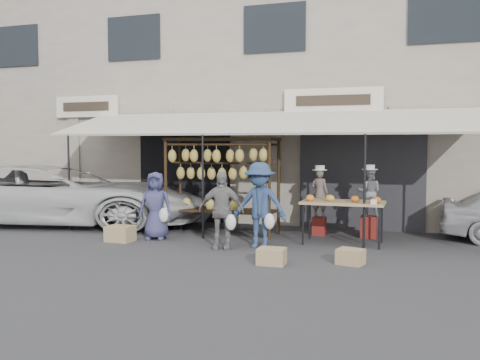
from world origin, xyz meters
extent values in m
plane|color=#2D2D30|center=(0.00, 0.00, 0.00)|extent=(90.00, 90.00, 0.00)
cube|color=#AA9C8C|center=(0.00, 6.50, 3.50)|extent=(24.00, 6.00, 7.00)
cube|color=#232328|center=(2.20, 3.46, 1.25)|extent=(3.00, 0.10, 2.50)
cube|color=black|center=(-2.50, 3.46, 1.25)|extent=(2.60, 0.10, 2.50)
cube|color=silver|center=(1.50, 3.40, 3.15)|extent=(2.40, 0.10, 0.60)
cube|color=silver|center=(-5.50, 3.40, 3.15)|extent=(2.00, 0.10, 0.60)
cube|color=beige|center=(0.00, 2.30, 2.60)|extent=(10.00, 2.34, 0.63)
cylinder|color=black|center=(-4.50, 1.15, 1.15)|extent=(0.05, 0.05, 2.30)
cylinder|color=black|center=(-1.00, 1.15, 1.15)|extent=(0.05, 0.05, 2.30)
cylinder|color=black|center=(2.50, 1.15, 1.15)|extent=(0.05, 0.05, 2.30)
cylinder|color=black|center=(-2.06, 1.45, 1.10)|extent=(0.07, 0.07, 2.20)
cylinder|color=black|center=(0.44, 1.45, 1.10)|extent=(0.07, 0.07, 2.20)
cylinder|color=black|center=(-2.06, 2.25, 1.10)|extent=(0.07, 0.07, 2.20)
cylinder|color=black|center=(0.44, 2.25, 1.10)|extent=(0.07, 0.07, 2.20)
cube|color=black|center=(-0.81, 1.85, 2.20)|extent=(2.60, 0.90, 0.07)
cylinder|color=black|center=(-0.81, 1.50, 2.08)|extent=(2.50, 0.05, 0.05)
cylinder|color=black|center=(-0.81, 2.20, 2.08)|extent=(2.50, 0.05, 0.05)
cylinder|color=black|center=(-0.81, 1.85, 1.65)|extent=(2.50, 0.05, 0.05)
cube|color=black|center=(-0.81, 1.85, 0.55)|extent=(2.50, 0.80, 0.05)
ellipsoid|color=gold|center=(-1.91, 1.50, 1.81)|extent=(0.20, 0.18, 0.30)
ellipsoid|color=gold|center=(-1.63, 1.65, 1.83)|extent=(0.20, 0.18, 0.30)
ellipsoid|color=gold|center=(-1.36, 1.50, 1.82)|extent=(0.20, 0.18, 0.30)
ellipsoid|color=gold|center=(-1.08, 1.65, 1.83)|extent=(0.20, 0.18, 0.30)
ellipsoid|color=gold|center=(-0.81, 1.50, 1.82)|extent=(0.20, 0.18, 0.30)
ellipsoid|color=gold|center=(-0.53, 1.65, 1.82)|extent=(0.20, 0.18, 0.30)
ellipsoid|color=gold|center=(-0.26, 1.50, 1.83)|extent=(0.20, 0.18, 0.30)
ellipsoid|color=gold|center=(0.02, 1.65, 1.86)|extent=(0.20, 0.18, 0.30)
ellipsoid|color=gold|center=(0.29, 1.50, 1.85)|extent=(0.20, 0.18, 0.30)
ellipsoid|color=gold|center=(-1.86, 1.85, 1.40)|extent=(0.20, 0.18, 0.30)
ellipsoid|color=gold|center=(-1.60, 1.85, 1.41)|extent=(0.20, 0.18, 0.30)
ellipsoid|color=gold|center=(-1.33, 1.85, 1.40)|extent=(0.20, 0.18, 0.30)
ellipsoid|color=gold|center=(-1.07, 1.85, 1.40)|extent=(0.20, 0.18, 0.30)
ellipsoid|color=gold|center=(-0.81, 1.85, 1.40)|extent=(0.20, 0.18, 0.30)
ellipsoid|color=gold|center=(-0.55, 1.85, 1.41)|extent=(0.20, 0.18, 0.30)
ellipsoid|color=gold|center=(-0.28, 1.85, 1.43)|extent=(0.20, 0.18, 0.30)
ellipsoid|color=gold|center=(-0.02, 1.85, 1.39)|extent=(0.20, 0.18, 0.30)
ellipsoid|color=gold|center=(0.24, 1.85, 1.43)|extent=(0.20, 0.18, 0.30)
cube|color=#A1855C|center=(2.04, 1.46, 0.88)|extent=(1.70, 0.90, 0.05)
cylinder|color=black|center=(1.27, 1.09, 0.42)|extent=(0.04, 0.04, 0.85)
cylinder|color=black|center=(2.81, 1.09, 0.42)|extent=(0.04, 0.04, 0.85)
cylinder|color=black|center=(1.27, 1.83, 0.42)|extent=(0.04, 0.04, 0.85)
cylinder|color=black|center=(2.81, 1.83, 0.42)|extent=(0.04, 0.04, 0.85)
ellipsoid|color=orange|center=(1.38, 1.25, 0.97)|extent=(0.18, 0.14, 0.14)
ellipsoid|color=gold|center=(1.78, 1.35, 0.97)|extent=(0.18, 0.14, 0.14)
ellipsoid|color=#B25919|center=(2.30, 1.33, 0.97)|extent=(0.18, 0.14, 0.14)
ellipsoid|color=#B25919|center=(2.73, 1.26, 0.97)|extent=(0.18, 0.14, 0.14)
imported|color=#675952|center=(1.38, 2.39, 0.97)|extent=(0.46, 0.35, 1.12)
imported|color=gray|center=(2.49, 2.41, 1.02)|extent=(0.53, 0.41, 1.07)
imported|color=navy|center=(-1.94, 0.70, 0.74)|extent=(0.81, 0.61, 1.49)
imported|color=gray|center=(-0.21, 0.19, 0.78)|extent=(0.97, 0.56, 1.55)
imported|color=navy|center=(0.49, 0.55, 0.86)|extent=(1.12, 0.64, 1.73)
cube|color=maroon|center=(1.38, 2.39, 0.21)|extent=(0.33, 0.33, 0.41)
cube|color=maroon|center=(2.49, 2.41, 0.24)|extent=(0.38, 0.38, 0.49)
cube|color=tan|center=(1.12, -0.85, 0.14)|extent=(0.49, 0.38, 0.29)
cube|color=tan|center=(2.43, -0.40, 0.13)|extent=(0.51, 0.44, 0.27)
cube|color=tan|center=(-2.55, 0.23, 0.17)|extent=(0.58, 0.45, 0.33)
imported|color=silver|center=(-5.55, 1.74, 1.16)|extent=(5.94, 3.61, 2.31)
camera|label=1|loc=(3.53, -9.74, 2.12)|focal=40.00mm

